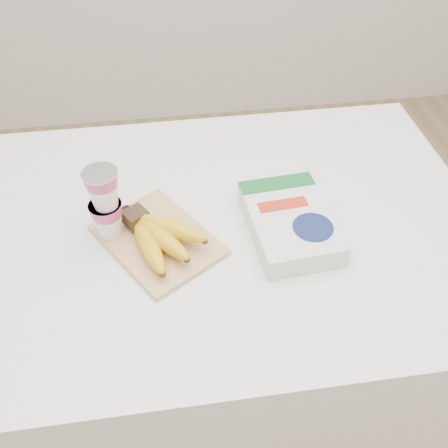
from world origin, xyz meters
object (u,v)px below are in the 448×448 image
Objects in this scene: yogurt_stack at (105,202)px; cereal_box at (290,223)px; table at (208,339)px; cutting_board at (158,240)px; bananas at (158,236)px.

yogurt_stack is 0.64× the size of cereal_box.
cereal_box is at bearing -16.55° from table.
cutting_board is 0.14m from yogurt_stack.
yogurt_stack reaches higher than bananas.
cutting_board is 1.56× the size of yogurt_stack.
bananas is 0.29m from cereal_box.
yogurt_stack is at bearing 131.70° from cutting_board.
cutting_board is at bearing 99.79° from bananas.
cereal_box is at bearing 1.99° from bananas.
cutting_board is at bearing -156.88° from table.
cereal_box reaches higher than table.
table is at bearing 4.90° from yogurt_stack.
table is 4.85× the size of cutting_board.
cereal_box is at bearing -34.32° from cutting_board.
table is 0.54m from bananas.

